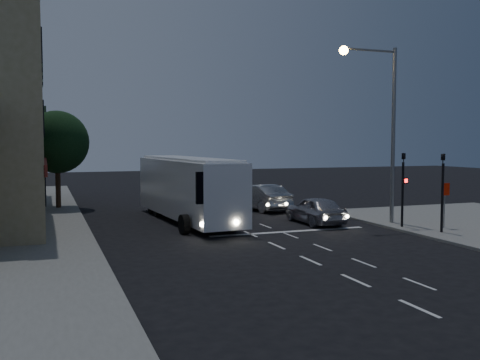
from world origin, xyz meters
name	(u,v)px	position (x,y,z in m)	size (l,w,h in m)	color
ground	(267,242)	(0.00, 0.00, 0.00)	(120.00, 120.00, 0.00)	black
road_markings	(265,228)	(1.29, 3.31, 0.00)	(8.00, 30.55, 0.01)	silver
tour_bus	(187,187)	(-1.75, 6.94, 1.88)	(3.19, 11.47, 3.48)	white
car_suv	(315,210)	(4.37, 3.80, 0.74)	(1.74, 4.33, 1.47)	#9B9BA4
car_sedan_a	(260,197)	(3.83, 10.14, 0.82)	(1.73, 4.96, 1.63)	#A9A9A9
car_sedan_b	(238,191)	(4.30, 15.56, 0.73)	(2.05, 5.04, 1.46)	gray
car_sedan_c	(214,185)	(4.20, 21.23, 0.73)	(2.43, 5.27, 1.47)	#A4A3B5
car_extra	(196,181)	(4.40, 27.46, 0.67)	(1.42, 4.08, 1.34)	#9796A4
traffic_signal_main	(403,180)	(7.60, 0.78, 2.42)	(0.25, 0.35, 4.10)	black
traffic_signal_side	(443,183)	(8.30, -1.20, 2.42)	(0.18, 0.15, 4.10)	black
regulatory_sign	(445,198)	(9.30, -0.24, 1.60)	(0.45, 0.12, 2.20)	slate
streetlight	(383,114)	(7.34, 2.20, 5.73)	(3.32, 0.44, 9.00)	slate
street_tree	(57,139)	(-8.21, 15.02, 4.50)	(4.00, 4.00, 6.20)	black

